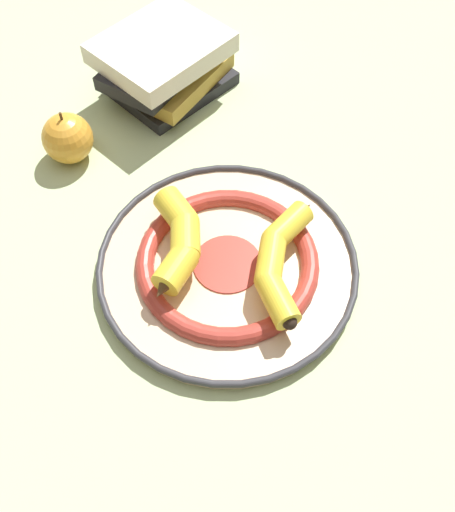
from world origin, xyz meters
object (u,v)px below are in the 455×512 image
Objects in this scene: decorative_bowl at (228,264)px; banana_b at (279,259)px; banana_a at (179,241)px; apple at (68,138)px; book_stack at (167,63)px.

decorative_bowl is 1.95× the size of banana_b.
banana_a is (0.03, -0.06, 0.04)m from decorative_bowl.
banana_a reaches higher than decorative_bowl.
decorative_bowl is at bearing 88.48° from apple.
banana_b is 0.38m from apple.
book_stack is (-0.22, -0.31, 0.04)m from decorative_bowl.
banana_a reaches higher than banana_b.
decorative_bowl is 0.32m from apple.
apple reaches higher than decorative_bowl.
banana_b is 0.82× the size of book_stack.
banana_a is 0.81× the size of banana_b.
banana_a is 0.27m from apple.
book_stack is at bearing 176.85° from apple.
apple reaches higher than banana_a.
book_stack reaches higher than banana_a.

